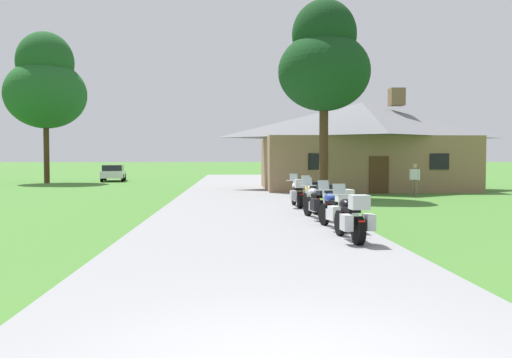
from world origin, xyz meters
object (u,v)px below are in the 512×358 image
at_px(tree_left_far, 45,85).
at_px(parked_white_suv_far_left, 114,172).
at_px(bystander_white_shirt_near_lodge, 415,178).
at_px(tree_by_lodge_front, 324,61).
at_px(motorcycle_white_farthest_in_row, 298,193).
at_px(motorcycle_yellow_fourth_in_row, 312,197).
at_px(motorcycle_black_nearest_to_camera, 352,218).
at_px(motorcycle_blue_second_in_row, 337,209).
at_px(motorcycle_silver_third_in_row, 318,202).

xyz_separation_m(tree_left_far, parked_white_suv_far_left, (4.61, 3.18, -7.05)).
bearing_deg(bystander_white_shirt_near_lodge, tree_by_lodge_front, -130.89).
bearing_deg(motorcycle_white_farthest_in_row, parked_white_suv_far_left, 113.38).
bearing_deg(motorcycle_yellow_fourth_in_row, parked_white_suv_far_left, 109.23).
height_order(motorcycle_black_nearest_to_camera, bystander_white_shirt_near_lodge, bystander_white_shirt_near_lodge).
relative_size(motorcycle_blue_second_in_row, bystander_white_shirt_near_lodge, 1.23).
relative_size(motorcycle_white_farthest_in_row, parked_white_suv_far_left, 0.43).
relative_size(motorcycle_silver_third_in_row, parked_white_suv_far_left, 0.43).
xyz_separation_m(tree_by_lodge_front, parked_white_suv_far_left, (-14.75, 20.35, -6.02)).
distance_m(motorcycle_blue_second_in_row, tree_by_lodge_front, 13.87).
bearing_deg(parked_white_suv_far_left, motorcycle_silver_third_in_row, -74.54).
xyz_separation_m(tree_by_lodge_front, tree_left_far, (-19.36, 17.17, 1.04)).
distance_m(tree_by_lodge_front, parked_white_suv_far_left, 25.84).
height_order(motorcycle_blue_second_in_row, parked_white_suv_far_left, parked_white_suv_far_left).
relative_size(motorcycle_black_nearest_to_camera, bystander_white_shirt_near_lodge, 1.24).
height_order(bystander_white_shirt_near_lodge, tree_left_far, tree_left_far).
xyz_separation_m(motorcycle_blue_second_in_row, bystander_white_shirt_near_lodge, (6.80, 13.45, 0.34)).
xyz_separation_m(motorcycle_blue_second_in_row, tree_by_lodge_front, (1.77, 12.28, 6.18)).
bearing_deg(bystander_white_shirt_near_lodge, motorcycle_black_nearest_to_camera, -77.81).
bearing_deg(parked_white_suv_far_left, motorcycle_yellow_fourth_in_row, -72.91).
height_order(motorcycle_black_nearest_to_camera, motorcycle_yellow_fourth_in_row, same).
bearing_deg(bystander_white_shirt_near_lodge, tree_left_far, -177.25).
distance_m(bystander_white_shirt_near_lodge, tree_left_far, 29.97).
bearing_deg(motorcycle_black_nearest_to_camera, motorcycle_white_farthest_in_row, 86.07).
xyz_separation_m(motorcycle_blue_second_in_row, parked_white_suv_far_left, (-12.98, 32.63, 0.17)).
height_order(motorcycle_black_nearest_to_camera, tree_by_lodge_front, tree_by_lodge_front).
bearing_deg(parked_white_suv_far_left, motorcycle_black_nearest_to_camera, -77.30).
relative_size(motorcycle_yellow_fourth_in_row, motorcycle_white_farthest_in_row, 1.00).
distance_m(motorcycle_black_nearest_to_camera, motorcycle_blue_second_in_row, 2.10).
xyz_separation_m(motorcycle_yellow_fourth_in_row, motorcycle_white_farthest_in_row, (-0.23, 2.14, -0.01)).
xyz_separation_m(motorcycle_black_nearest_to_camera, motorcycle_silver_third_in_row, (-0.04, 4.61, 0.00)).
height_order(motorcycle_white_farthest_in_row, tree_by_lodge_front, tree_by_lodge_front).
distance_m(bystander_white_shirt_near_lodge, tree_by_lodge_front, 7.80).
relative_size(motorcycle_blue_second_in_row, tree_by_lodge_front, 0.21).
relative_size(motorcycle_silver_third_in_row, motorcycle_white_farthest_in_row, 0.99).
bearing_deg(parked_white_suv_far_left, tree_by_lodge_front, -61.75).
height_order(motorcycle_silver_third_in_row, motorcycle_white_farthest_in_row, same).
height_order(motorcycle_yellow_fourth_in_row, parked_white_suv_far_left, parked_white_suv_far_left).
bearing_deg(motorcycle_white_farthest_in_row, motorcycle_silver_third_in_row, -91.13).
relative_size(tree_by_lodge_front, parked_white_suv_far_left, 2.04).
height_order(motorcycle_black_nearest_to_camera, motorcycle_blue_second_in_row, same).
bearing_deg(parked_white_suv_far_left, motorcycle_white_farthest_in_row, -71.54).
xyz_separation_m(bystander_white_shirt_near_lodge, tree_by_lodge_front, (-5.03, -1.17, 5.84)).
xyz_separation_m(motorcycle_yellow_fourth_in_row, tree_by_lodge_front, (1.77, 7.77, 6.17)).
bearing_deg(motorcycle_black_nearest_to_camera, tree_by_lodge_front, 77.77).
bearing_deg(parked_white_suv_far_left, bystander_white_shirt_near_lodge, -51.81).
relative_size(motorcycle_yellow_fourth_in_row, bystander_white_shirt_near_lodge, 1.24).
relative_size(motorcycle_yellow_fourth_in_row, tree_left_far, 0.17).
bearing_deg(bystander_white_shirt_near_lodge, motorcycle_blue_second_in_row, -80.79).
height_order(motorcycle_blue_second_in_row, bystander_white_shirt_near_lodge, bystander_white_shirt_near_lodge).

